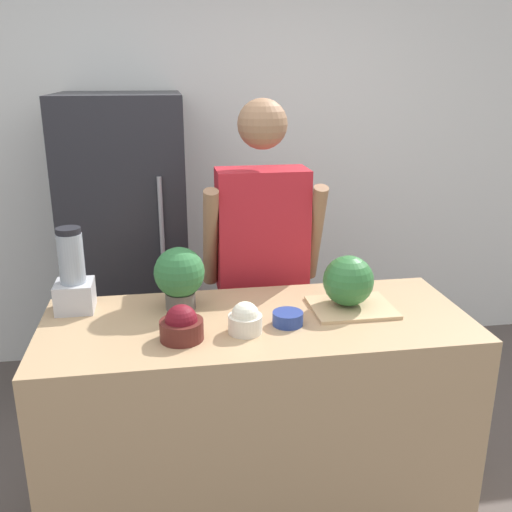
% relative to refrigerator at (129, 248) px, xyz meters
% --- Properties ---
extents(wall_back, '(8.00, 0.06, 2.60)m').
position_rel_refrigerator_xyz_m(wall_back, '(0.56, 0.42, 0.42)').
color(wall_back, white).
rests_on(wall_back, ground_plane).
extents(counter_island, '(1.68, 0.69, 0.94)m').
position_rel_refrigerator_xyz_m(counter_island, '(0.56, -1.25, -0.41)').
color(counter_island, tan).
rests_on(counter_island, ground_plane).
extents(refrigerator, '(0.67, 0.76, 1.76)m').
position_rel_refrigerator_xyz_m(refrigerator, '(0.00, 0.00, 0.00)').
color(refrigerator, '#232328').
rests_on(refrigerator, ground_plane).
extents(person, '(0.57, 0.27, 1.76)m').
position_rel_refrigerator_xyz_m(person, '(0.68, -0.71, 0.03)').
color(person, '#333338').
rests_on(person, ground_plane).
extents(cutting_board, '(0.33, 0.27, 0.01)m').
position_rel_refrigerator_xyz_m(cutting_board, '(0.96, -1.22, 0.07)').
color(cutting_board, tan).
rests_on(cutting_board, counter_island).
extents(watermelon, '(0.21, 0.21, 0.21)m').
position_rel_refrigerator_xyz_m(watermelon, '(0.95, -1.20, 0.18)').
color(watermelon, '#2D6B33').
rests_on(watermelon, cutting_board).
extents(bowl_cherries, '(0.16, 0.16, 0.13)m').
position_rel_refrigerator_xyz_m(bowl_cherries, '(0.26, -1.39, 0.12)').
color(bowl_cherries, '#511E19').
rests_on(bowl_cherries, counter_island).
extents(bowl_cream, '(0.13, 0.13, 0.12)m').
position_rel_refrigerator_xyz_m(bowl_cream, '(0.50, -1.37, 0.11)').
color(bowl_cream, beige).
rests_on(bowl_cream, counter_island).
extents(bowl_small_blue, '(0.12, 0.12, 0.05)m').
position_rel_refrigerator_xyz_m(bowl_small_blue, '(0.67, -1.32, 0.09)').
color(bowl_small_blue, navy).
rests_on(bowl_small_blue, counter_island).
extents(blender, '(0.15, 0.15, 0.35)m').
position_rel_refrigerator_xyz_m(blender, '(-0.15, -1.05, 0.20)').
color(blender, '#B7B7BC').
rests_on(blender, counter_island).
extents(potted_plant, '(0.21, 0.21, 0.26)m').
position_rel_refrigerator_xyz_m(potted_plant, '(0.27, -1.10, 0.21)').
color(potted_plant, '#514C47').
rests_on(potted_plant, counter_island).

